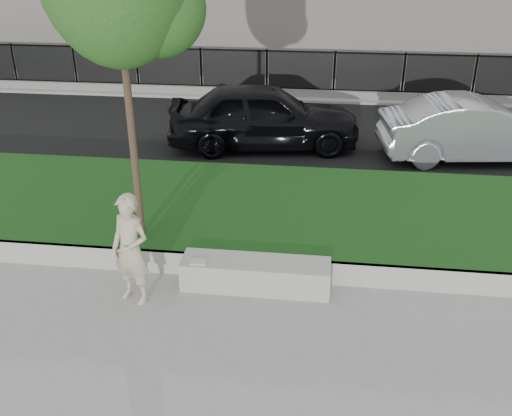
# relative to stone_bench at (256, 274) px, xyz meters

# --- Properties ---
(ground) EXTENTS (90.00, 90.00, 0.00)m
(ground) POSITION_rel_stone_bench_xyz_m (-0.44, -0.80, -0.24)
(ground) COLOR gray
(ground) RESTS_ON ground
(grass_bank) EXTENTS (34.00, 4.00, 0.40)m
(grass_bank) POSITION_rel_stone_bench_xyz_m (-0.44, 2.20, -0.04)
(grass_bank) COLOR black
(grass_bank) RESTS_ON ground
(grass_kerb) EXTENTS (34.00, 0.08, 0.40)m
(grass_kerb) POSITION_rel_stone_bench_xyz_m (-0.44, 0.24, -0.04)
(grass_kerb) COLOR #A6A39C
(grass_kerb) RESTS_ON ground
(street) EXTENTS (34.00, 7.00, 0.04)m
(street) POSITION_rel_stone_bench_xyz_m (-0.44, 7.70, -0.22)
(street) COLOR black
(street) RESTS_ON ground
(far_pavement) EXTENTS (34.00, 3.00, 0.12)m
(far_pavement) POSITION_rel_stone_bench_xyz_m (-0.44, 12.20, -0.18)
(far_pavement) COLOR gray
(far_pavement) RESTS_ON ground
(iron_fence) EXTENTS (32.00, 0.30, 1.50)m
(iron_fence) POSITION_rel_stone_bench_xyz_m (-0.44, 11.20, 0.31)
(iron_fence) COLOR slate
(iron_fence) RESTS_ON far_pavement
(stone_bench) EXTENTS (2.31, 0.58, 0.47)m
(stone_bench) POSITION_rel_stone_bench_xyz_m (0.00, 0.00, 0.00)
(stone_bench) COLOR #A6A39C
(stone_bench) RESTS_ON ground
(man) EXTENTS (0.74, 0.62, 1.74)m
(man) POSITION_rel_stone_bench_xyz_m (-1.77, -0.55, 0.63)
(man) COLOR #C3B496
(man) RESTS_ON ground
(book) EXTENTS (0.24, 0.19, 0.03)m
(book) POSITION_rel_stone_bench_xyz_m (-0.87, -0.15, 0.25)
(book) COLOR beige
(book) RESTS_ON stone_bench
(car_dark) EXTENTS (5.04, 2.62, 1.64)m
(car_dark) POSITION_rel_stone_bench_xyz_m (-0.59, 6.39, 0.62)
(car_dark) COLOR black
(car_dark) RESTS_ON street
(car_silver) EXTENTS (4.70, 2.18, 1.49)m
(car_silver) POSITION_rel_stone_bench_xyz_m (4.56, 6.16, 0.55)
(car_silver) COLOR #989AA1
(car_silver) RESTS_ON street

